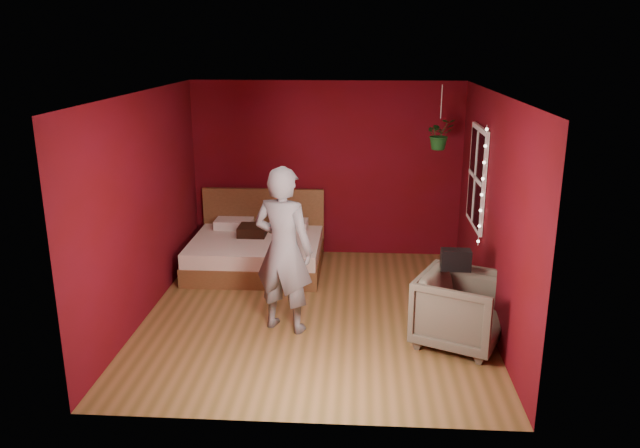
{
  "coord_description": "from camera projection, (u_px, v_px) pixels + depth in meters",
  "views": [
    {
      "loc": [
        0.5,
        -6.87,
        3.16
      ],
      "look_at": [
        0.03,
        0.4,
        1.0
      ],
      "focal_mm": 35.0,
      "sensor_mm": 36.0,
      "label": 1
    }
  ],
  "objects": [
    {
      "name": "floor",
      "position": [
        316.0,
        313.0,
        7.51
      ],
      "size": [
        4.5,
        4.5,
        0.0
      ],
      "primitive_type": "plane",
      "color": "brown",
      "rests_on": "ground"
    },
    {
      "name": "room_walls",
      "position": [
        315.0,
        176.0,
        7.03
      ],
      "size": [
        4.04,
        4.54,
        2.62
      ],
      "color": "#560916",
      "rests_on": "ground"
    },
    {
      "name": "window",
      "position": [
        477.0,
        177.0,
        7.82
      ],
      "size": [
        0.05,
        0.97,
        1.27
      ],
      "color": "white",
      "rests_on": "room_walls"
    },
    {
      "name": "fairy_lights",
      "position": [
        482.0,
        187.0,
        7.32
      ],
      "size": [
        0.04,
        0.04,
        1.45
      ],
      "color": "silver",
      "rests_on": "room_walls"
    },
    {
      "name": "bed",
      "position": [
        257.0,
        250.0,
        8.93
      ],
      "size": [
        1.83,
        1.56,
        1.01
      ],
      "color": "brown",
      "rests_on": "ground"
    },
    {
      "name": "person",
      "position": [
        284.0,
        250.0,
        6.84
      ],
      "size": [
        0.79,
        0.65,
        1.88
      ],
      "primitive_type": "imported",
      "rotation": [
        0.0,
        0.0,
        2.81
      ],
      "color": "slate",
      "rests_on": "ground"
    },
    {
      "name": "armchair",
      "position": [
        461.0,
        310.0,
        6.63
      ],
      "size": [
        1.15,
        1.14,
        0.8
      ],
      "primitive_type": "imported",
      "rotation": [
        0.0,
        0.0,
        1.14
      ],
      "color": "#5A5647",
      "rests_on": "ground"
    },
    {
      "name": "handbag",
      "position": [
        456.0,
        260.0,
        6.64
      ],
      "size": [
        0.32,
        0.17,
        0.23
      ],
      "primitive_type": "cube",
      "rotation": [
        0.0,
        0.0,
        -0.03
      ],
      "color": "black",
      "rests_on": "armchair"
    },
    {
      "name": "throw_pillow",
      "position": [
        253.0,
        230.0,
        8.94
      ],
      "size": [
        0.39,
        0.39,
        0.14
      ],
      "primitive_type": "cube",
      "rotation": [
        0.0,
        0.0,
        -0.01
      ],
      "color": "black",
      "rests_on": "bed"
    },
    {
      "name": "hanging_plant",
      "position": [
        440.0,
        134.0,
        8.24
      ],
      "size": [
        0.46,
        0.43,
        0.85
      ],
      "color": "silver",
      "rests_on": "room_walls"
    }
  ]
}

